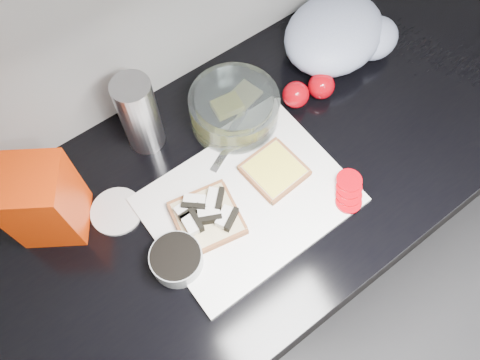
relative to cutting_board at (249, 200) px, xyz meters
name	(u,v)px	position (x,y,z in m)	size (l,w,h in m)	color
base_cabinet	(245,245)	(0.04, 0.05, -0.48)	(3.50, 0.60, 0.86)	black
countertop	(247,177)	(0.04, 0.05, -0.03)	(3.50, 0.64, 0.04)	black
cutting_board	(249,200)	(0.00, 0.00, 0.00)	(0.40, 0.30, 0.01)	white
bread_left	(206,216)	(-0.09, 0.02, 0.02)	(0.15, 0.15, 0.04)	beige
bread_right	(274,170)	(0.08, 0.02, 0.01)	(0.12, 0.12, 0.02)	beige
tomato_slices	(349,191)	(0.17, -0.11, 0.02)	(0.10, 0.10, 0.02)	#B4040D
knife	(242,125)	(0.09, 0.15, 0.01)	(0.19, 0.10, 0.01)	#B9B9BE
seed_tub	(177,259)	(-0.19, -0.02, 0.02)	(0.10, 0.10, 0.05)	#A1A6A6
tub_lid	(117,211)	(-0.23, 0.14, 0.00)	(0.11, 0.11, 0.01)	silver
glass_bowl	(234,109)	(0.10, 0.18, 0.03)	(0.19, 0.19, 0.08)	silver
bread_bag	(43,201)	(-0.33, 0.19, 0.09)	(0.12, 0.11, 0.19)	#FF2004
steel_canister	(139,115)	(-0.09, 0.25, 0.09)	(0.08, 0.08, 0.19)	#B6B6BB
grocery_bag	(340,34)	(0.42, 0.19, 0.05)	(0.31, 0.27, 0.12)	silver
whole_tomatoes	(309,90)	(0.27, 0.13, 0.02)	(0.12, 0.08, 0.06)	#B4040D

